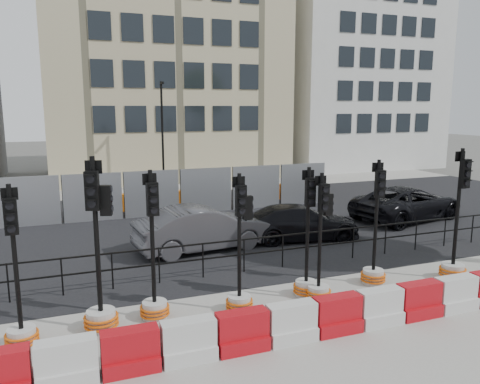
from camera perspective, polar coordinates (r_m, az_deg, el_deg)
name	(u,v)px	position (r m, az deg, el deg)	size (l,w,h in m)	color
ground	(261,288)	(12.40, 2.52, -11.61)	(120.00, 120.00, 0.00)	#51514C
sidewalk_near	(319,341)	(9.96, 9.60, -17.45)	(40.00, 6.00, 0.02)	gray
road	(192,225)	(18.73, -5.89, -4.02)	(40.00, 14.00, 0.03)	black
sidewalk_far	(152,189)	(27.35, -10.67, 0.39)	(40.00, 4.00, 0.02)	gray
building_cream	(162,41)	(33.50, -9.53, 17.65)	(15.00, 10.06, 18.00)	#BEB48B
building_white	(351,64)	(39.18, 13.39, 14.95)	(12.00, 9.06, 16.00)	silver
kerb_railing	(244,250)	(13.22, 0.50, -7.03)	(18.00, 0.04, 1.00)	black
heras_fencing	(188,196)	(21.44, -6.40, -0.45)	(14.33, 1.72, 2.00)	#93959B
lamp_post_far	(163,133)	(26.09, -9.43, 7.06)	(0.12, 0.56, 6.00)	black
barrier_row	(314,320)	(9.95, 9.06, -15.16)	(12.55, 0.50, 0.80)	#B50E1B
traffic_signal_a	(20,315)	(10.25, -25.25, -13.42)	(0.64, 0.64, 3.23)	#BABBB6
traffic_signal_b	(100,291)	(10.29, -16.69, -11.50)	(0.72, 0.72, 3.67)	#BABBB6
traffic_signal_c	(154,289)	(10.63, -10.42, -11.61)	(0.66, 0.66, 3.33)	#BABBB6
traffic_signal_d	(240,280)	(10.77, 0.00, -10.69)	(0.63, 0.63, 3.21)	#BABBB6
traffic_signal_e	(307,270)	(11.77, 8.13, -9.45)	(0.64, 0.64, 3.23)	#BABBB6
traffic_signal_f	(320,271)	(11.52, 9.68, -9.52)	(0.62, 0.62, 3.13)	#BABBB6
traffic_signal_g	(374,259)	(12.90, 16.04, -7.90)	(0.65, 0.65, 3.32)	#BABBB6
traffic_signal_h	(454,253)	(13.98, 24.68, -6.81)	(0.70, 0.70, 3.58)	#BABBB6
car_b	(203,228)	(15.33, -4.51, -4.44)	(4.61, 2.06, 1.47)	#424247
car_c	(299,222)	(16.66, 7.26, -3.69)	(4.49, 2.32, 1.24)	black
car_d	(407,203)	(20.62, 19.72, -1.29)	(5.42, 3.34, 1.40)	black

